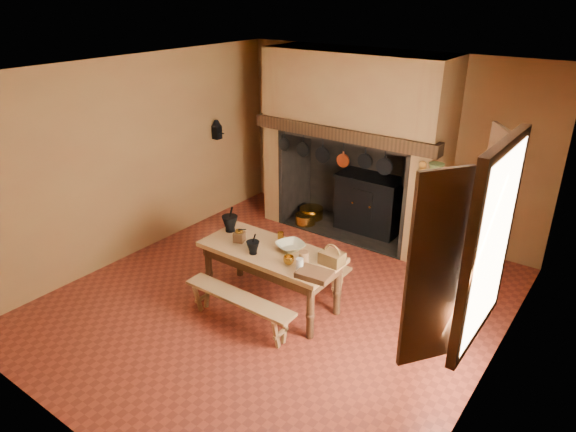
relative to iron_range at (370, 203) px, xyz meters
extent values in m
plane|color=maroon|center=(0.04, -2.45, -0.48)|extent=(5.50, 5.50, 0.00)
plane|color=silver|center=(0.04, -2.45, 2.32)|extent=(5.50, 5.50, 0.00)
cube|color=olive|center=(0.04, 0.30, 0.92)|extent=(5.00, 0.02, 2.80)
cube|color=olive|center=(-2.46, -2.45, 0.92)|extent=(0.02, 5.50, 2.80)
cube|color=olive|center=(2.54, -2.45, 0.92)|extent=(0.02, 5.50, 2.80)
cube|color=olive|center=(0.04, -5.20, 0.92)|extent=(5.00, 0.02, 2.80)
cube|color=olive|center=(-1.51, -0.15, 0.92)|extent=(0.30, 0.90, 2.80)
cube|color=olive|center=(0.99, -0.15, 0.92)|extent=(0.30, 0.90, 2.80)
cube|color=olive|center=(-0.26, -0.15, 1.72)|extent=(2.20, 0.90, 1.20)
cube|color=black|center=(-0.26, -0.55, 1.21)|extent=(2.95, 0.22, 0.18)
cube|color=black|center=(-0.26, 0.27, 0.32)|extent=(2.20, 0.06, 1.60)
cube|color=black|center=(-0.26, -0.15, -0.47)|extent=(2.20, 0.90, 0.02)
cube|color=black|center=(-0.01, 0.00, -0.03)|extent=(1.00, 0.50, 0.90)
cube|color=black|center=(-0.01, -0.02, 0.44)|extent=(1.04, 0.54, 0.04)
cube|color=black|center=(-0.01, -0.26, 0.07)|extent=(0.35, 0.02, 0.45)
cylinder|color=black|center=(0.54, 0.00, 0.77)|extent=(0.10, 0.10, 0.70)
cylinder|color=gold|center=(-0.16, -0.28, 0.07)|extent=(0.03, 0.03, 0.03)
cylinder|color=gold|center=(0.14, -0.28, 0.07)|extent=(0.03, 0.03, 0.03)
cylinder|color=gold|center=(-1.01, -0.15, -0.38)|extent=(0.40, 0.40, 0.20)
cylinder|color=gold|center=(-0.96, -0.40, -0.39)|extent=(0.34, 0.34, 0.18)
cube|color=black|center=(-1.21, -0.05, -0.40)|extent=(0.18, 0.18, 0.16)
cone|color=#55632E|center=(1.22, -0.66, 0.90)|extent=(0.20, 0.20, 0.35)
cube|color=white|center=(2.52, -2.85, 1.22)|extent=(0.02, 1.00, 1.60)
cube|color=#331C10|center=(2.49, -2.85, 2.06)|extent=(0.08, 1.16, 0.08)
cube|color=#331C10|center=(2.49, -2.85, 0.38)|extent=(0.08, 1.16, 0.08)
cube|color=#331C10|center=(2.29, -3.53, 1.22)|extent=(0.29, 0.39, 1.60)
cube|color=#331C10|center=(2.29, -2.17, 1.22)|extent=(0.29, 0.39, 1.60)
cube|color=black|center=(-2.38, -0.90, 0.97)|extent=(0.12, 0.12, 0.22)
cone|color=black|center=(-2.38, -0.90, 1.12)|extent=(0.16, 0.16, 0.10)
cylinder|color=black|center=(-2.29, -0.90, 0.97)|extent=(0.12, 0.02, 0.02)
cube|color=#A1864A|center=(0.01, -2.56, 0.24)|extent=(1.73, 0.77, 0.06)
cube|color=#331C10|center=(0.01, -2.56, 0.14)|extent=(1.62, 0.65, 0.13)
cylinder|color=#331C10|center=(-0.76, -2.84, -0.14)|extent=(0.09, 0.09, 0.69)
cylinder|color=#331C10|center=(0.78, -2.84, -0.14)|extent=(0.09, 0.09, 0.69)
cylinder|color=#331C10|center=(-0.76, -2.27, -0.14)|extent=(0.09, 0.09, 0.69)
cylinder|color=#331C10|center=(0.78, -2.27, -0.14)|extent=(0.09, 0.09, 0.69)
cube|color=#A1864A|center=(0.01, -3.15, -0.09)|extent=(1.45, 0.25, 0.04)
cube|color=#A1864A|center=(0.01, -1.94, -0.10)|extent=(1.42, 0.25, 0.04)
cylinder|color=black|center=(-0.73, -2.46, 0.28)|extent=(0.12, 0.12, 0.04)
cone|color=black|center=(-0.73, -2.46, 0.39)|extent=(0.21, 0.21, 0.17)
cylinder|color=black|center=(-0.70, -2.46, 0.53)|extent=(0.08, 0.03, 0.17)
cylinder|color=black|center=(-0.10, -2.76, 0.28)|extent=(0.09, 0.09, 0.03)
cone|color=black|center=(-0.10, -2.76, 0.36)|extent=(0.16, 0.16, 0.13)
cylinder|color=black|center=(-0.08, -2.76, 0.47)|extent=(0.06, 0.02, 0.13)
cube|color=#331C10|center=(-0.44, -2.61, 0.33)|extent=(0.15, 0.15, 0.12)
cylinder|color=gold|center=(-0.44, -2.61, 0.40)|extent=(0.09, 0.09, 0.03)
cylinder|color=black|center=(-0.39, -2.61, 0.44)|extent=(0.10, 0.05, 0.03)
cylinder|color=gold|center=(-0.22, -2.64, 0.31)|extent=(0.09, 0.09, 0.09)
cylinder|color=gold|center=(-0.07, -2.25, 0.31)|extent=(0.10, 0.10, 0.09)
imported|color=#BAB78F|center=(0.19, -2.41, 0.31)|extent=(0.44, 0.44, 0.08)
cylinder|color=#55351F|center=(0.50, -2.59, 0.34)|extent=(0.14, 0.14, 0.14)
cylinder|color=beige|center=(0.56, -2.76, 0.34)|extent=(0.10, 0.10, 0.15)
cube|color=#482A15|center=(0.77, -2.42, 0.34)|extent=(0.27, 0.20, 0.15)
torus|color=#482A15|center=(0.77, -2.42, 0.41)|extent=(0.21, 0.03, 0.21)
cube|color=#331C10|center=(0.77, -2.77, 0.30)|extent=(0.39, 0.30, 0.06)
imported|color=gold|center=(0.38, -2.71, 0.31)|extent=(0.16, 0.16, 0.10)
camera|label=1|loc=(3.35, -6.80, 3.13)|focal=32.00mm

